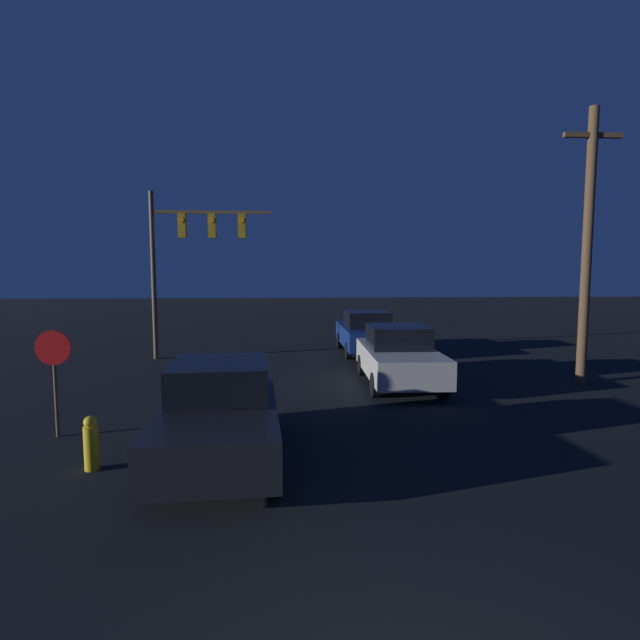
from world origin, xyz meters
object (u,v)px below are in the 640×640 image
object	(u,v)px
stop_sign	(54,363)
car_mid	(399,356)
car_far	(366,332)
utility_pole	(587,243)
car_near	(219,413)
traffic_signal_mast	(187,245)
fire_hydrant	(91,443)

from	to	relation	value
stop_sign	car_mid	bearing A→B (deg)	27.95
car_far	utility_pole	size ratio (longest dim) A/B	0.58
car_mid	car_near	bearing A→B (deg)	52.70
traffic_signal_mast	fire_hydrant	distance (m)	11.52
car_mid	fire_hydrant	distance (m)	8.88
car_near	traffic_signal_mast	xyz separation A→B (m)	(-2.54, 10.50, 3.46)
stop_sign	car_far	bearing A→B (deg)	51.55
car_mid	traffic_signal_mast	xyz separation A→B (m)	(-7.02, 4.88, 3.46)
car_mid	stop_sign	world-z (taller)	stop_sign
car_far	stop_sign	distance (m)	12.65
car_far	fire_hydrant	distance (m)	13.36
car_near	traffic_signal_mast	bearing A→B (deg)	-80.05
car_near	utility_pole	size ratio (longest dim) A/B	0.59
car_far	utility_pole	world-z (taller)	utility_pole
car_mid	stop_sign	bearing A→B (deg)	29.21
traffic_signal_mast	utility_pole	xyz separation A→B (m)	(12.51, -5.05, -0.13)
car_far	stop_sign	bearing A→B (deg)	-129.06
utility_pole	traffic_signal_mast	bearing A→B (deg)	158.02
car_mid	car_far	bearing A→B (deg)	-88.12
car_mid	car_far	world-z (taller)	same
car_far	fire_hydrant	size ratio (longest dim) A/B	4.96
car_far	car_near	bearing A→B (deg)	-111.93
car_near	traffic_signal_mast	distance (m)	11.34
car_near	utility_pole	bearing A→B (deg)	-155.00
car_far	fire_hydrant	world-z (taller)	car_far
car_mid	car_far	xyz separation A→B (m)	(-0.06, 5.69, 0.00)
utility_pole	stop_sign	bearing A→B (deg)	-163.26
car_near	car_far	world-z (taller)	same
car_near	fire_hydrant	world-z (taller)	car_near
traffic_signal_mast	car_far	bearing A→B (deg)	6.67
car_near	stop_sign	distance (m)	3.78
car_far	car_mid	bearing A→B (deg)	-89.99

